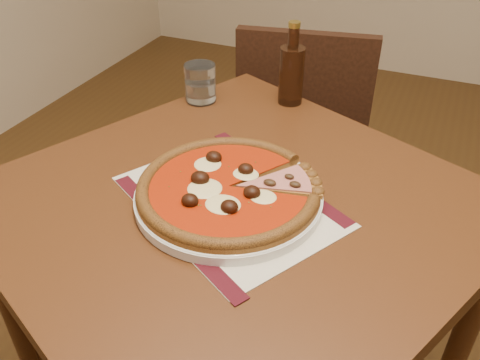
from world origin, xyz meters
name	(u,v)px	position (x,y,z in m)	size (l,w,h in m)	color
table	(236,241)	(-0.77, 0.45, 0.65)	(1.06, 1.06, 0.75)	#552D14
chair_far	(303,130)	(-0.86, 1.21, 0.48)	(0.46, 0.46, 0.84)	black
placemat	(229,201)	(-0.78, 0.44, 0.75)	(0.38, 0.27, 0.00)	beige
plate	(229,197)	(-0.78, 0.44, 0.76)	(0.33, 0.33, 0.02)	white
pizza	(228,188)	(-0.78, 0.44, 0.78)	(0.33, 0.33, 0.04)	#A66828
ham_slice	(287,179)	(-0.70, 0.51, 0.78)	(0.15, 0.13, 0.02)	#A66828
water_glass	(200,83)	(-1.01, 0.79, 0.80)	(0.07, 0.07, 0.09)	white
bottle	(291,72)	(-0.81, 0.87, 0.83)	(0.06, 0.06, 0.20)	#361A0D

